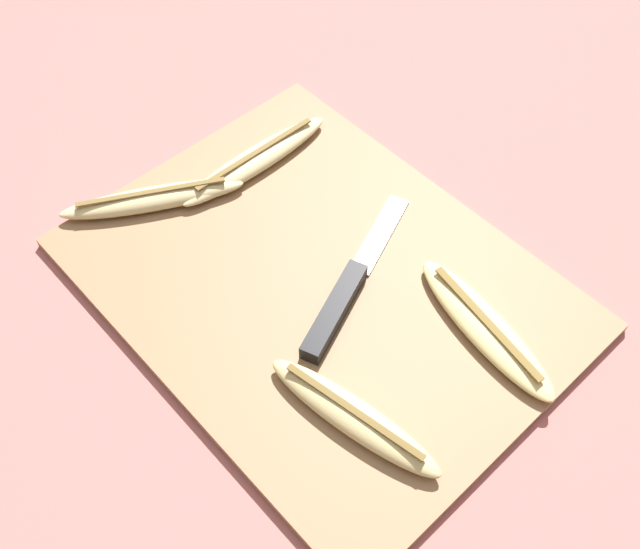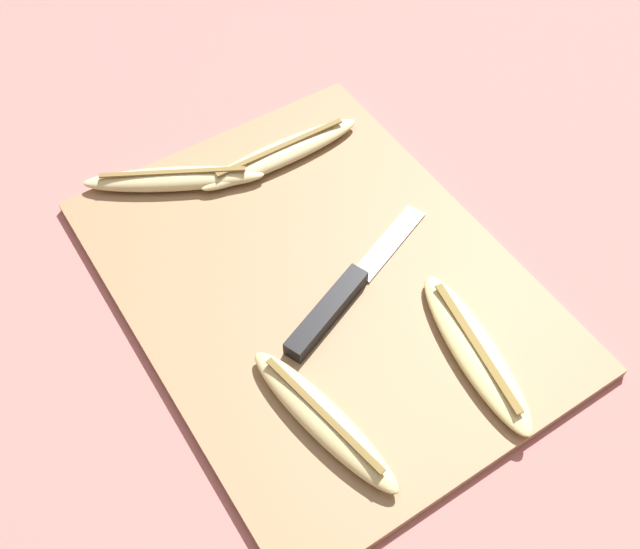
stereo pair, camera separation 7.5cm
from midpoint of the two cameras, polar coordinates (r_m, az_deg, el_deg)
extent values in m
plane|color=#B76B66|center=(0.77, -2.79, -1.15)|extent=(4.00, 4.00, 0.00)
cube|color=#997551|center=(0.77, -2.81, -0.90)|extent=(0.49, 0.37, 0.01)
cube|color=black|center=(0.73, -1.83, -2.98)|extent=(0.06, 0.12, 0.02)
cube|color=#B7BABF|center=(0.80, 1.87, 2.93)|extent=(0.06, 0.11, 0.00)
ellipsoid|color=#EDD689|center=(0.73, 9.62, -4.22)|extent=(0.19, 0.07, 0.02)
cube|color=olive|center=(0.72, 9.73, -3.79)|extent=(0.15, 0.03, 0.00)
ellipsoid|color=beige|center=(0.84, -15.15, 5.42)|extent=(0.13, 0.19, 0.02)
cube|color=brown|center=(0.84, -15.31, 5.92)|extent=(0.08, 0.14, 0.00)
ellipsoid|color=#DBC684|center=(0.67, -0.69, -11.00)|extent=(0.19, 0.07, 0.02)
cube|color=brown|center=(0.66, -0.70, -10.58)|extent=(0.14, 0.03, 0.00)
ellipsoid|color=beige|center=(0.86, -7.44, 8.49)|extent=(0.04, 0.20, 0.02)
cube|color=olive|center=(0.86, -7.52, 8.99)|extent=(0.01, 0.16, 0.00)
camera|label=1|loc=(0.04, -92.87, -3.94)|focal=42.00mm
camera|label=2|loc=(0.04, 87.13, 3.94)|focal=42.00mm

